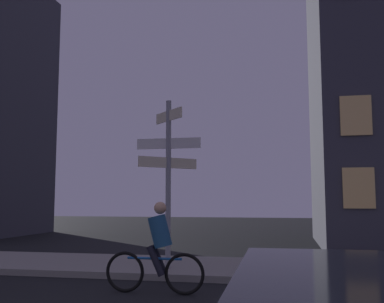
{
  "coord_description": "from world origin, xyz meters",
  "views": [
    {
      "loc": [
        2.79,
        -3.78,
        1.63
      ],
      "look_at": [
        0.69,
        6.36,
        2.76
      ],
      "focal_mm": 42.14,
      "sensor_mm": 36.0,
      "label": 1
    }
  ],
  "objects": [
    {
      "name": "signpost",
      "position": [
        0.19,
        6.11,
        2.35
      ],
      "size": [
        1.5,
        1.1,
        3.78
      ],
      "color": "gray",
      "rests_on": "sidewalk_kerb"
    },
    {
      "name": "sidewalk_kerb",
      "position": [
        0.0,
        6.81,
        0.07
      ],
      "size": [
        40.0,
        3.06,
        0.14
      ],
      "primitive_type": "cube",
      "color": "gray",
      "rests_on": "ground_plane"
    },
    {
      "name": "cyclist",
      "position": [
        0.54,
        4.06,
        0.75
      ],
      "size": [
        1.82,
        0.33,
        1.61
      ],
      "color": "black",
      "rests_on": "ground_plane"
    }
  ]
}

